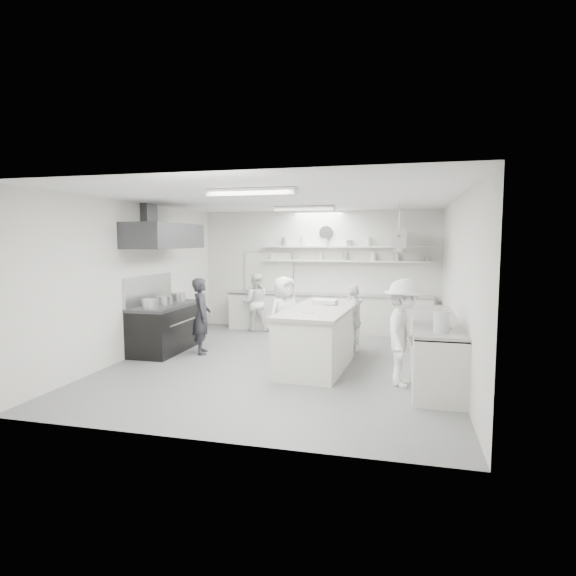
% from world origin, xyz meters
% --- Properties ---
extents(floor, '(6.00, 7.00, 0.02)m').
position_xyz_m(floor, '(0.00, 0.00, -0.01)').
color(floor, gray).
rests_on(floor, ground).
extents(ceiling, '(6.00, 7.00, 0.02)m').
position_xyz_m(ceiling, '(0.00, 0.00, 3.01)').
color(ceiling, white).
rests_on(ceiling, wall_back).
extents(wall_back, '(6.00, 0.04, 3.00)m').
position_xyz_m(wall_back, '(0.00, 3.50, 1.50)').
color(wall_back, beige).
rests_on(wall_back, floor).
extents(wall_front, '(6.00, 0.04, 3.00)m').
position_xyz_m(wall_front, '(0.00, -3.50, 1.50)').
color(wall_front, beige).
rests_on(wall_front, floor).
extents(wall_left, '(0.04, 7.00, 3.00)m').
position_xyz_m(wall_left, '(-3.00, 0.00, 1.50)').
color(wall_left, beige).
rests_on(wall_left, floor).
extents(wall_right, '(0.04, 7.00, 3.00)m').
position_xyz_m(wall_right, '(3.00, 0.00, 1.50)').
color(wall_right, beige).
rests_on(wall_right, floor).
extents(stove, '(0.80, 1.80, 0.90)m').
position_xyz_m(stove, '(-2.60, 0.40, 0.45)').
color(stove, black).
rests_on(stove, floor).
extents(exhaust_hood, '(0.85, 2.00, 0.50)m').
position_xyz_m(exhaust_hood, '(-2.60, 0.40, 2.35)').
color(exhaust_hood, '#3B3B3F').
rests_on(exhaust_hood, wall_left).
extents(back_counter, '(5.00, 0.60, 0.92)m').
position_xyz_m(back_counter, '(0.30, 3.20, 0.46)').
color(back_counter, silver).
rests_on(back_counter, floor).
extents(shelf_lower, '(4.20, 0.26, 0.04)m').
position_xyz_m(shelf_lower, '(0.70, 3.37, 1.75)').
color(shelf_lower, silver).
rests_on(shelf_lower, wall_back).
extents(shelf_upper, '(4.20, 0.26, 0.04)m').
position_xyz_m(shelf_upper, '(0.70, 3.37, 2.10)').
color(shelf_upper, silver).
rests_on(shelf_upper, wall_back).
extents(pass_through_window, '(1.30, 0.04, 1.00)m').
position_xyz_m(pass_through_window, '(-1.30, 3.48, 1.45)').
color(pass_through_window, black).
rests_on(pass_through_window, wall_back).
extents(wall_clock, '(0.32, 0.05, 0.32)m').
position_xyz_m(wall_clock, '(0.20, 3.46, 2.45)').
color(wall_clock, white).
rests_on(wall_clock, wall_back).
extents(right_counter, '(0.74, 3.30, 0.94)m').
position_xyz_m(right_counter, '(2.65, -0.20, 0.47)').
color(right_counter, silver).
rests_on(right_counter, floor).
extents(pot_rack, '(0.30, 1.60, 0.40)m').
position_xyz_m(pot_rack, '(2.00, 2.40, 2.30)').
color(pot_rack, '#AFB0B1').
rests_on(pot_rack, ceiling).
extents(light_fixture_front, '(1.30, 0.25, 0.10)m').
position_xyz_m(light_fixture_front, '(0.00, -1.80, 2.94)').
color(light_fixture_front, silver).
rests_on(light_fixture_front, ceiling).
extents(light_fixture_rear, '(1.30, 0.25, 0.10)m').
position_xyz_m(light_fixture_rear, '(0.00, 1.80, 2.94)').
color(light_fixture_rear, silver).
rests_on(light_fixture_rear, ceiling).
extents(prep_island, '(1.18, 2.77, 1.00)m').
position_xyz_m(prep_island, '(0.66, 0.14, 0.50)').
color(prep_island, silver).
rests_on(prep_island, floor).
extents(stove_pot, '(0.35, 0.35, 0.23)m').
position_xyz_m(stove_pot, '(-2.60, 0.31, 1.02)').
color(stove_pot, '#AFB0B1').
rests_on(stove_pot, stove).
extents(cook_stove, '(0.55, 0.65, 1.52)m').
position_xyz_m(cook_stove, '(-1.78, 0.34, 0.76)').
color(cook_stove, '#24252A').
rests_on(cook_stove, floor).
extents(cook_back, '(0.80, 0.68, 1.45)m').
position_xyz_m(cook_back, '(-1.46, 2.84, 0.72)').
color(cook_back, white).
rests_on(cook_back, floor).
extents(cook_island_left, '(0.84, 0.91, 1.56)m').
position_xyz_m(cook_island_left, '(-0.14, 0.59, 0.78)').
color(cook_island_left, white).
rests_on(cook_island_left, floor).
extents(cook_island_right, '(0.35, 0.83, 1.41)m').
position_xyz_m(cook_island_right, '(1.17, 0.87, 0.71)').
color(cook_island_right, white).
rests_on(cook_island_right, floor).
extents(cook_right, '(0.79, 1.17, 1.68)m').
position_xyz_m(cook_right, '(2.14, -0.83, 0.84)').
color(cook_right, white).
rests_on(cook_right, floor).
extents(bowl_island_a, '(0.35, 0.35, 0.07)m').
position_xyz_m(bowl_island_a, '(0.79, 0.51, 1.03)').
color(bowl_island_a, '#AFB0B1').
rests_on(bowl_island_a, prep_island).
extents(bowl_island_b, '(0.21, 0.21, 0.06)m').
position_xyz_m(bowl_island_b, '(0.58, -0.58, 1.03)').
color(bowl_island_b, silver).
rests_on(bowl_island_b, prep_island).
extents(bowl_right, '(0.25, 0.25, 0.05)m').
position_xyz_m(bowl_right, '(2.74, -1.03, 0.97)').
color(bowl_right, silver).
rests_on(bowl_right, right_counter).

